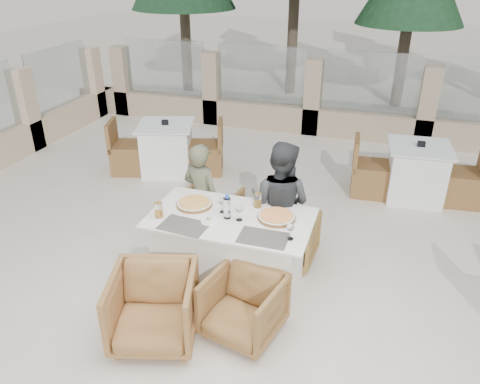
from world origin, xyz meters
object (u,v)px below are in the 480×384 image
(beer_glass_left, at_px, (159,210))
(diner_left, at_px, (202,198))
(wine_glass_near, at_px, (239,212))
(wine_glass_corner, at_px, (290,230))
(water_bottle, at_px, (227,206))
(pizza_right, at_px, (276,217))
(armchair_far_left, at_px, (211,213))
(beer_glass_right, at_px, (258,200))
(armchair_far_right, at_px, (289,238))
(bg_table_a, at_px, (167,148))
(armchair_near_left, at_px, (154,308))
(pizza_left, at_px, (194,203))
(armchair_near_right, at_px, (243,306))
(olive_dish, at_px, (209,220))
(dining_table, at_px, (231,250))
(bg_table_b, at_px, (416,173))
(diner_right, at_px, (280,204))
(wine_glass_centre, at_px, (223,204))

(beer_glass_left, xyz_separation_m, diner_left, (0.15, 0.73, -0.21))
(wine_glass_near, xyz_separation_m, wine_glass_corner, (0.54, -0.18, 0.00))
(wine_glass_near, xyz_separation_m, beer_glass_left, (-0.77, -0.18, -0.01))
(water_bottle, bearing_deg, pizza_right, 15.77)
(armchair_far_left, bearing_deg, water_bottle, 128.24)
(beer_glass_right, xyz_separation_m, armchair_far_right, (0.29, 0.30, -0.57))
(pizza_right, bearing_deg, armchair_far_left, 144.93)
(water_bottle, xyz_separation_m, bg_table_a, (-1.82, 2.35, -0.51))
(pizza_right, relative_size, water_bottle, 1.47)
(pizza_right, bearing_deg, armchair_near_left, -126.78)
(pizza_left, height_order, beer_glass_right, beer_glass_right)
(armchair_near_right, relative_size, bg_table_a, 0.39)
(wine_glass_corner, bearing_deg, pizza_left, 163.56)
(beer_glass_right, bearing_deg, olive_dish, -129.71)
(diner_left, height_order, bg_table_a, diner_left)
(water_bottle, bearing_deg, dining_table, 42.72)
(armchair_far_left, bearing_deg, pizza_left, 104.61)
(armchair_near_left, height_order, bg_table_b, bg_table_b)
(pizza_left, height_order, diner_right, diner_right)
(armchair_near_left, bearing_deg, bg_table_b, 41.92)
(armchair_near_right, height_order, bg_table_a, bg_table_a)
(pizza_left, relative_size, pizza_right, 0.99)
(beer_glass_right, distance_m, bg_table_a, 2.92)
(beer_glass_right, bearing_deg, wine_glass_corner, -47.62)
(pizza_left, distance_m, armchair_far_left, 0.84)
(beer_glass_left, relative_size, armchair_far_right, 0.26)
(beer_glass_right, xyz_separation_m, diner_left, (-0.72, 0.24, -0.21))
(wine_glass_near, bearing_deg, olive_dish, -154.76)
(armchair_far_right, xyz_separation_m, diner_left, (-1.00, -0.06, 0.36))
(bg_table_b, bearing_deg, armchair_near_left, -126.48)
(olive_dish, xyz_separation_m, bg_table_b, (1.98, 2.72, -0.41))
(diner_left, xyz_separation_m, bg_table_b, (2.34, 2.04, -0.25))
(pizza_right, relative_size, beer_glass_right, 2.38)
(diner_right, bearing_deg, wine_glass_centre, 53.61)
(olive_dish, bearing_deg, armchair_far_right, 48.53)
(wine_glass_near, distance_m, armchair_far_right, 0.93)
(armchair_far_right, height_order, bg_table_b, bg_table_b)
(diner_right, bearing_deg, dining_table, 64.84)
(water_bottle, xyz_separation_m, wine_glass_corner, (0.66, -0.18, -0.03))
(water_bottle, relative_size, armchair_far_right, 0.42)
(wine_glass_corner, distance_m, beer_glass_right, 0.66)
(olive_dish, relative_size, armchair_far_right, 0.18)
(armchair_near_right, bearing_deg, bg_table_a, 138.97)
(diner_right, distance_m, bg_table_b, 2.52)
(wine_glass_near, distance_m, wine_glass_corner, 0.57)
(bg_table_a, bearing_deg, armchair_far_left, -67.07)
(wine_glass_centre, distance_m, wine_glass_near, 0.23)
(pizza_right, xyz_separation_m, beer_glass_left, (-1.10, -0.32, 0.05))
(beer_glass_left, relative_size, armchair_far_left, 0.24)
(diner_right, relative_size, bg_table_b, 0.86)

